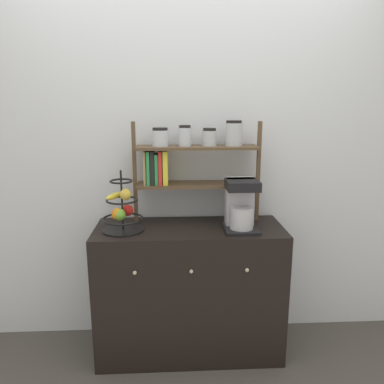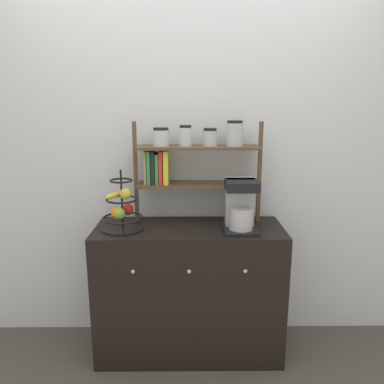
{
  "view_description": "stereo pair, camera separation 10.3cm",
  "coord_description": "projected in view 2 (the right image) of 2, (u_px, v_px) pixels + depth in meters",
  "views": [
    {
      "loc": [
        -0.1,
        -2.02,
        1.63
      ],
      "look_at": [
        0.02,
        0.23,
        1.1
      ],
      "focal_mm": 35.0,
      "sensor_mm": 36.0,
      "label": 1
    },
    {
      "loc": [
        -0.0,
        -2.03,
        1.63
      ],
      "look_at": [
        0.02,
        0.23,
        1.1
      ],
      "focal_mm": 35.0,
      "sensor_mm": 36.0,
      "label": 2
    }
  ],
  "objects": [
    {
      "name": "ground_plane",
      "position": [
        190.0,
        371.0,
        2.34
      ],
      "size": [
        12.0,
        12.0,
        0.0
      ],
      "primitive_type": "plane",
      "color": "#47423D"
    },
    {
      "name": "fruit_stand",
      "position": [
        122.0,
        210.0,
        2.3
      ],
      "size": [
        0.25,
        0.25,
        0.38
      ],
      "color": "black",
      "rests_on": "sideboard"
    },
    {
      "name": "sideboard",
      "position": [
        189.0,
        290.0,
        2.47
      ],
      "size": [
        1.19,
        0.48,
        0.87
      ],
      "color": "black",
      "rests_on": "ground_plane"
    },
    {
      "name": "wall_back",
      "position": [
        189.0,
        154.0,
        2.54
      ],
      "size": [
        7.0,
        0.05,
        2.6
      ],
      "primitive_type": "cube",
      "color": "silver",
      "rests_on": "ground_plane"
    },
    {
      "name": "coffee_maker",
      "position": [
        241.0,
        205.0,
        2.29
      ],
      "size": [
        0.2,
        0.24,
        0.32
      ],
      "color": "black",
      "rests_on": "sideboard"
    },
    {
      "name": "shelf_hutch",
      "position": [
        189.0,
        157.0,
        2.4
      ],
      "size": [
        0.83,
        0.2,
        0.66
      ],
      "color": "brown",
      "rests_on": "sideboard"
    }
  ]
}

